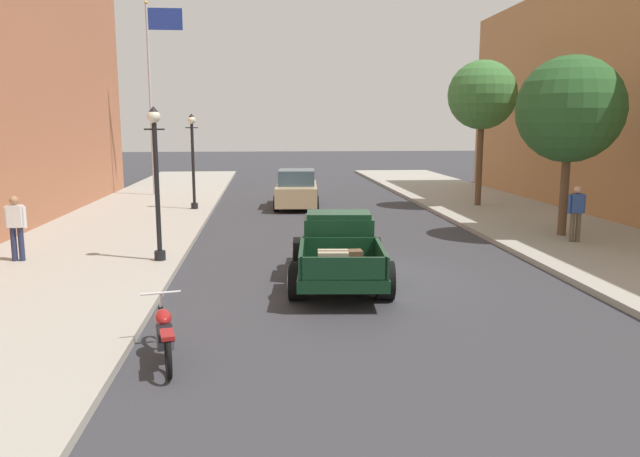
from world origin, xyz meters
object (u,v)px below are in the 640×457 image
(flagpole, at_px, (154,78))
(street_lamp_far, at_px, (193,154))
(pedestrian_sidewalk_right, at_px, (576,210))
(motorcycle_parked, at_px, (164,333))
(hotrod_truck_dark_green, at_px, (338,248))
(street_lamp_near, at_px, (156,172))
(pedestrian_sidewalk_left, at_px, (16,224))
(street_tree_nearest, at_px, (570,110))
(car_background_tan, at_px, (297,190))
(street_tree_second, at_px, (482,96))

(flagpole, bearing_deg, street_lamp_far, -66.79)
(pedestrian_sidewalk_right, xyz_separation_m, flagpole, (-14.29, 13.68, 4.68))
(motorcycle_parked, bearing_deg, pedestrian_sidewalk_right, 36.49)
(hotrod_truck_dark_green, distance_m, street_lamp_far, 12.49)
(motorcycle_parked, distance_m, pedestrian_sidewalk_right, 13.22)
(street_lamp_far, bearing_deg, flagpole, 113.21)
(pedestrian_sidewalk_right, xyz_separation_m, street_lamp_far, (-11.96, 8.26, 1.30))
(hotrod_truck_dark_green, bearing_deg, street_lamp_near, 157.20)
(pedestrian_sidewalk_left, xyz_separation_m, pedestrian_sidewalk_right, (15.31, 1.17, 0.00))
(flagpole, distance_m, street_tree_nearest, 19.23)
(hotrod_truck_dark_green, relative_size, car_background_tan, 1.14)
(street_tree_second, bearing_deg, pedestrian_sidewalk_right, -90.31)
(street_lamp_far, relative_size, street_tree_nearest, 0.70)
(flagpole, relative_size, street_tree_second, 1.51)
(car_background_tan, relative_size, pedestrian_sidewalk_left, 2.67)
(motorcycle_parked, xyz_separation_m, street_tree_nearest, (10.78, 8.97, 3.56))
(motorcycle_parked, xyz_separation_m, street_tree_second, (10.66, 16.21, 4.32))
(motorcycle_parked, bearing_deg, hotrod_truck_dark_green, 55.12)
(hotrod_truck_dark_green, height_order, street_tree_second, street_tree_second)
(motorcycle_parked, relative_size, flagpole, 0.23)
(car_background_tan, distance_m, flagpole, 9.31)
(motorcycle_parked, distance_m, street_lamp_near, 6.82)
(street_tree_nearest, relative_size, street_tree_second, 0.90)
(pedestrian_sidewalk_right, bearing_deg, car_background_tan, 129.29)
(hotrod_truck_dark_green, height_order, car_background_tan, car_background_tan)
(car_background_tan, bearing_deg, street_tree_nearest, -46.52)
(hotrod_truck_dark_green, relative_size, street_lamp_far, 1.31)
(motorcycle_parked, relative_size, street_lamp_near, 0.54)
(car_background_tan, height_order, street_tree_second, street_tree_second)
(motorcycle_parked, height_order, street_lamp_near, street_lamp_near)
(pedestrian_sidewalk_right, distance_m, street_tree_nearest, 3.13)
(hotrod_truck_dark_green, relative_size, pedestrian_sidewalk_left, 3.05)
(hotrod_truck_dark_green, xyz_separation_m, flagpole, (-6.88, 16.92, 5.02))
(street_lamp_near, xyz_separation_m, street_tree_second, (11.80, 9.78, 2.38))
(car_background_tan, relative_size, pedestrian_sidewalk_right, 2.67)
(pedestrian_sidewalk_left, xyz_separation_m, street_lamp_far, (3.35, 9.43, 1.30))
(street_lamp_near, distance_m, street_tree_second, 15.51)
(pedestrian_sidewalk_right, bearing_deg, flagpole, 136.25)
(motorcycle_parked, bearing_deg, street_tree_second, 56.67)
(motorcycle_parked, relative_size, pedestrian_sidewalk_left, 1.26)
(street_lamp_near, bearing_deg, pedestrian_sidewalk_right, 6.89)
(street_tree_second, bearing_deg, street_lamp_far, -179.53)
(street_lamp_near, xyz_separation_m, street_lamp_far, (-0.21, 9.68, 0.00))
(hotrod_truck_dark_green, relative_size, street_lamp_near, 1.31)
(pedestrian_sidewalk_left, bearing_deg, street_tree_nearest, 8.41)
(car_background_tan, bearing_deg, pedestrian_sidewalk_left, -125.73)
(motorcycle_parked, height_order, pedestrian_sidewalk_left, pedestrian_sidewalk_left)
(hotrod_truck_dark_green, height_order, street_tree_nearest, street_tree_nearest)
(hotrod_truck_dark_green, distance_m, pedestrian_sidewalk_right, 8.09)
(street_lamp_far, xyz_separation_m, street_tree_nearest, (12.13, -7.15, 1.62))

